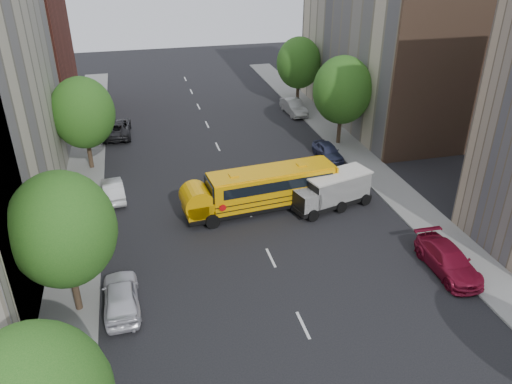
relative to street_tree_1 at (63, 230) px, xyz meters
name	(u,v)px	position (x,y,z in m)	size (l,w,h in m)	color
ground	(262,240)	(11.00, 4.00, -4.95)	(120.00, 120.00, 0.00)	black
sidewalk_left	(80,223)	(-0.50, 9.00, -4.89)	(3.00, 80.00, 0.12)	slate
sidewalk_right	(389,185)	(22.50, 9.00, -4.89)	(3.00, 80.00, 0.12)	slate
lane_markings	(231,174)	(11.00, 14.00, -4.95)	(0.15, 64.00, 0.01)	silver
building_left_redbrick	(13,57)	(-7.00, 32.00, 1.55)	(10.00, 15.00, 13.00)	maroon
building_right_far	(388,29)	(29.00, 24.00, 4.05)	(10.00, 22.00, 18.00)	beige
building_right_sidewall	(454,53)	(29.00, 13.00, 4.05)	(10.10, 0.30, 18.00)	brown
street_tree_1	(63,230)	(0.00, 0.00, 0.00)	(5.12, 5.12, 7.90)	#38281C
street_tree_2	(83,113)	(0.00, 18.00, -0.12)	(4.99, 4.99, 7.71)	#38281C
street_tree_4	(342,90)	(22.00, 18.00, 0.12)	(5.25, 5.25, 8.10)	#38281C
street_tree_5	(299,63)	(22.00, 30.00, -0.25)	(4.86, 4.86, 7.51)	#38281C
school_bus	(260,188)	(11.84, 7.86, -3.23)	(11.11, 3.56, 3.08)	black
safari_truck	(332,190)	(16.89, 7.02, -3.61)	(6.26, 3.56, 2.54)	black
parked_car_0	(121,296)	(2.20, -0.41, -4.17)	(1.84, 4.58, 1.56)	silver
parked_car_1	(113,190)	(1.78, 12.19, -4.27)	(1.44, 4.14, 1.36)	silver
parked_car_2	(117,128)	(2.12, 25.15, -4.17)	(2.59, 5.62, 1.56)	black
parked_car_3	(448,260)	(20.60, -1.74, -4.21)	(2.08, 5.12, 1.49)	maroon
parked_car_4	(328,151)	(19.80, 15.11, -4.27)	(1.60, 3.98, 1.36)	#313655
parked_car_5	(294,107)	(20.60, 27.04, -4.18)	(1.63, 4.67, 1.54)	gray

